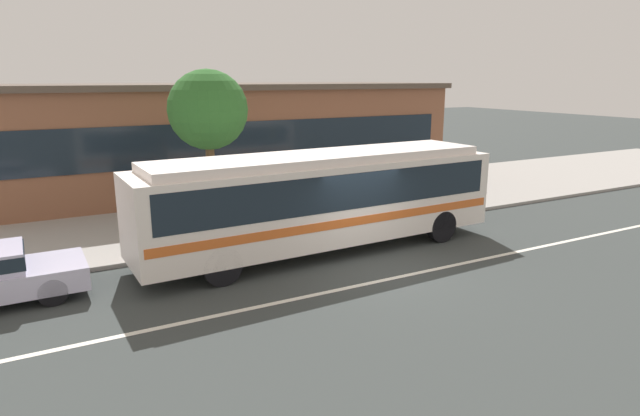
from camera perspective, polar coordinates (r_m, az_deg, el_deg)
The scene contains 8 objects.
ground_plane at distance 14.67m, azimuth 6.08°, elevation -6.42°, with size 120.00×120.00×0.00m, color #363C3B.
sidewalk_slab at distance 20.88m, azimuth -5.39°, elevation -0.11°, with size 60.00×8.00×0.12m, color #9B9690.
lane_stripe_center at distance 14.06m, azimuth 7.93°, elevation -7.38°, with size 56.00×0.16×0.01m, color silver.
transit_bus at distance 15.56m, azimuth 0.25°, elevation 1.36°, with size 11.02×2.79×2.93m.
pedestrian_waiting_near_sign at distance 17.88m, azimuth -1.19°, elevation 1.02°, with size 0.36×0.36×1.67m.
bus_stop_sign at distance 19.25m, azimuth 7.73°, elevation 3.49°, with size 0.08×0.44×2.38m.
street_tree_near_stop at distance 17.94m, azimuth -11.83°, elevation 10.10°, with size 2.58×2.58×5.19m.
station_building at distance 25.45m, azimuth -10.25°, elevation 7.56°, with size 20.94×7.15×4.76m.
Camera 1 is at (-7.87, -11.31, 5.04)m, focal length 30.06 mm.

